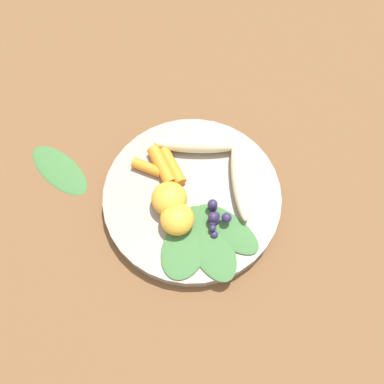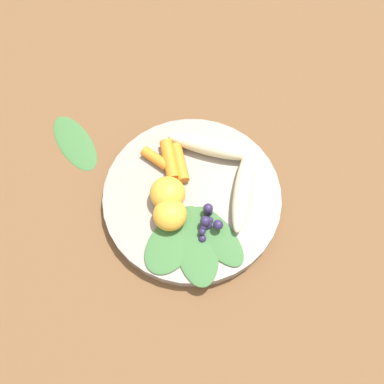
# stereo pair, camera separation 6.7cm
# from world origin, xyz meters

# --- Properties ---
(ground_plane) EXTENTS (2.40, 2.40, 0.00)m
(ground_plane) POSITION_xyz_m (0.00, 0.00, 0.00)
(ground_plane) COLOR brown
(bowl) EXTENTS (0.27, 0.27, 0.02)m
(bowl) POSITION_xyz_m (0.00, 0.00, 0.01)
(bowl) COLOR gray
(bowl) RESTS_ON ground_plane
(banana_peeled_left) EXTENTS (0.05, 0.14, 0.03)m
(banana_peeled_left) POSITION_xyz_m (0.08, -0.02, 0.04)
(banana_peeled_left) COLOR beige
(banana_peeled_left) RESTS_ON bowl
(banana_peeled_right) EXTENTS (0.14, 0.04, 0.03)m
(banana_peeled_right) POSITION_xyz_m (0.01, -0.07, 0.04)
(banana_peeled_right) COLOR beige
(banana_peeled_right) RESTS_ON bowl
(orange_segment_near) EXTENTS (0.05, 0.05, 0.04)m
(orange_segment_near) POSITION_xyz_m (-0.04, 0.03, 0.04)
(orange_segment_near) COLOR #F4A833
(orange_segment_near) RESTS_ON bowl
(orange_segment_far) EXTENTS (0.05, 0.05, 0.04)m
(orange_segment_far) POSITION_xyz_m (-0.01, 0.03, 0.04)
(orange_segment_far) COLOR #F4A833
(orange_segment_far) RESTS_ON bowl
(carrot_front) EXTENTS (0.06, 0.04, 0.02)m
(carrot_front) POSITION_xyz_m (0.05, 0.02, 0.03)
(carrot_front) COLOR orange
(carrot_front) RESTS_ON bowl
(carrot_mid_left) EXTENTS (0.07, 0.04, 0.02)m
(carrot_mid_left) POSITION_xyz_m (0.05, 0.04, 0.03)
(carrot_mid_left) COLOR orange
(carrot_mid_left) RESTS_ON bowl
(carrot_mid_right) EXTENTS (0.04, 0.05, 0.02)m
(carrot_mid_right) POSITION_xyz_m (0.05, 0.06, 0.03)
(carrot_mid_right) COLOR orange
(carrot_mid_right) RESTS_ON bowl
(blueberry_pile) EXTENTS (0.05, 0.03, 0.03)m
(blueberry_pile) POSITION_xyz_m (-0.04, -0.03, 0.03)
(blueberry_pile) COLOR #2D234C
(blueberry_pile) RESTS_ON bowl
(kale_leaf_left) EXTENTS (0.12, 0.10, 0.00)m
(kale_leaf_left) POSITION_xyz_m (-0.08, 0.02, 0.02)
(kale_leaf_left) COLOR #3D7038
(kale_leaf_left) RESTS_ON bowl
(kale_leaf_right) EXTENTS (0.13, 0.09, 0.00)m
(kale_leaf_right) POSITION_xyz_m (-0.08, -0.02, 0.02)
(kale_leaf_right) COLOR #3D7038
(kale_leaf_right) RESTS_ON bowl
(kale_leaf_rear) EXTENTS (0.11, 0.11, 0.00)m
(kale_leaf_rear) POSITION_xyz_m (-0.06, -0.04, 0.02)
(kale_leaf_rear) COLOR #3D7038
(kale_leaf_rear) RESTS_ON bowl
(kale_leaf_stray) EXTENTS (0.12, 0.12, 0.01)m
(kale_leaf_stray) POSITION_xyz_m (0.08, 0.20, 0.00)
(kale_leaf_stray) COLOR #3D7038
(kale_leaf_stray) RESTS_ON ground_plane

